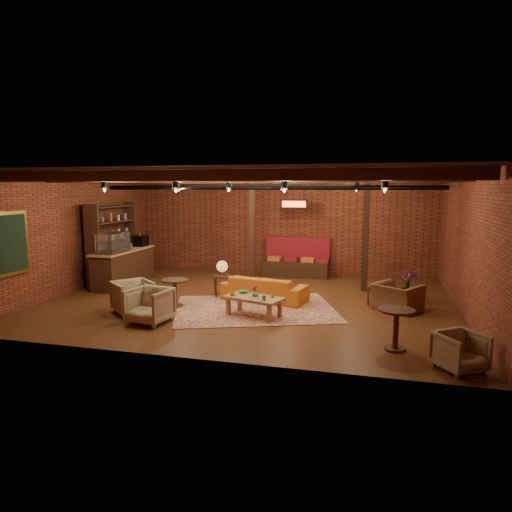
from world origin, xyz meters
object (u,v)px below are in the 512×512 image
(armchair_a, at_px, (133,295))
(sofa, at_px, (264,288))
(coffee_table, at_px, (254,299))
(armchair_far, at_px, (460,350))
(round_table_right, at_px, (396,323))
(plant_tall, at_px, (409,255))
(side_table_book, at_px, (375,287))
(armchair_b, at_px, (150,304))
(armchair_right, at_px, (397,293))
(round_table_left, at_px, (175,288))
(side_table_lamp, at_px, (222,269))

(armchair_a, bearing_deg, sofa, -14.57)
(sofa, bearing_deg, coffee_table, 104.45)
(coffee_table, distance_m, armchair_far, 4.47)
(sofa, distance_m, round_table_right, 4.23)
(coffee_table, height_order, plant_tall, plant_tall)
(round_table_right, bearing_deg, side_table_book, 96.31)
(armchair_a, xyz_separation_m, side_table_book, (5.38, 2.26, 0.01))
(armchair_b, relative_size, armchair_right, 0.84)
(round_table_left, bearing_deg, side_table_book, 17.82)
(plant_tall, bearing_deg, side_table_lamp, -172.67)
(sofa, distance_m, plant_tall, 3.71)
(armchair_a, xyz_separation_m, plant_tall, (6.17, 2.71, 0.76))
(side_table_lamp, height_order, armchair_far, side_table_lamp)
(armchair_right, height_order, side_table_book, armchair_right)
(armchair_right, relative_size, side_table_book, 2.09)
(armchair_right, bearing_deg, sofa, 31.00)
(armchair_right, relative_size, armchair_far, 1.47)
(side_table_lamp, height_order, side_table_book, side_table_lamp)
(armchair_right, xyz_separation_m, plant_tall, (0.29, 1.00, 0.75))
(coffee_table, relative_size, armchair_far, 2.12)
(armchair_b, height_order, armchair_far, armchair_b)
(armchair_a, relative_size, round_table_right, 1.11)
(sofa, bearing_deg, round_table_right, 147.49)
(round_table_left, relative_size, armchair_far, 0.99)
(armchair_b, bearing_deg, armchair_far, -1.52)
(sofa, bearing_deg, armchair_a, 45.92)
(armchair_far, bearing_deg, round_table_left, 122.73)
(side_table_lamp, bearing_deg, round_table_left, -118.81)
(sofa, bearing_deg, side_table_lamp, 0.26)
(armchair_b, relative_size, plant_tall, 0.35)
(side_table_lamp, bearing_deg, plant_tall, 7.33)
(armchair_b, height_order, side_table_book, armchair_b)
(armchair_b, relative_size, round_table_right, 1.11)
(round_table_left, relative_size, armchair_right, 0.68)
(sofa, xyz_separation_m, round_table_right, (3.09, -2.88, 0.18))
(sofa, bearing_deg, armchair_right, -172.62)
(armchair_a, bearing_deg, round_table_right, -59.82)
(side_table_book, bearing_deg, coffee_table, -145.40)
(sofa, relative_size, round_table_left, 3.20)
(coffee_table, bearing_deg, armchair_right, 22.00)
(side_table_lamp, distance_m, armchair_far, 6.48)
(side_table_lamp, relative_size, round_table_left, 1.41)
(coffee_table, height_order, side_table_book, coffee_table)
(armchair_far, bearing_deg, side_table_book, 73.26)
(armchair_far, bearing_deg, round_table_right, 108.25)
(round_table_left, bearing_deg, armchair_a, -133.06)
(armchair_far, bearing_deg, sofa, 103.41)
(armchair_far, bearing_deg, armchair_right, 68.30)
(coffee_table, height_order, side_table_lamp, side_table_lamp)
(armchair_b, distance_m, armchair_right, 5.63)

